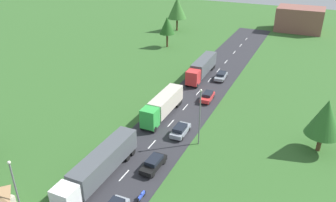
{
  "coord_description": "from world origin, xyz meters",
  "views": [
    {
      "loc": [
        19.25,
        -15.42,
        27.49
      ],
      "look_at": [
        -1.99,
        30.83,
        2.24
      ],
      "focal_mm": 35.77,
      "sensor_mm": 36.0,
      "label": 1
    }
  ],
  "objects_px": {
    "truck_third": "(202,67)",
    "lamppost_lead": "(15,188)",
    "car_fourth": "(208,96)",
    "tree_birch": "(325,118)",
    "truck_lead": "(99,166)",
    "motorcycle_courier": "(142,196)",
    "car_third": "(180,130)",
    "tree_pine": "(167,26)",
    "distant_building": "(300,19)",
    "tree_maple": "(177,8)",
    "lamppost_second": "(200,115)",
    "car_second": "(154,163)",
    "truck_second": "(163,105)",
    "car_fifth": "(221,76)"
  },
  "relations": [
    {
      "from": "tree_birch",
      "to": "car_fifth",
      "type": "bearing_deg",
      "value": 135.88
    },
    {
      "from": "car_second",
      "to": "distant_building",
      "type": "xyz_separation_m",
      "value": [
        10.01,
        82.5,
        2.84
      ]
    },
    {
      "from": "car_fifth",
      "to": "car_second",
      "type": "bearing_deg",
      "value": -88.71
    },
    {
      "from": "motorcycle_courier",
      "to": "tree_pine",
      "type": "distance_m",
      "value": 59.68
    },
    {
      "from": "car_fourth",
      "to": "tree_pine",
      "type": "height_order",
      "value": "tree_pine"
    },
    {
      "from": "car_third",
      "to": "car_fifth",
      "type": "height_order",
      "value": "car_third"
    },
    {
      "from": "car_fourth",
      "to": "lamppost_second",
      "type": "relative_size",
      "value": 0.49
    },
    {
      "from": "truck_second",
      "to": "tree_pine",
      "type": "xyz_separation_m",
      "value": [
        -15.85,
        36.04,
        3.72
      ]
    },
    {
      "from": "car_fourth",
      "to": "lamppost_lead",
      "type": "height_order",
      "value": "lamppost_lead"
    },
    {
      "from": "car_second",
      "to": "tree_maple",
      "type": "relative_size",
      "value": 0.44
    },
    {
      "from": "car_fifth",
      "to": "tree_pine",
      "type": "relative_size",
      "value": 0.56
    },
    {
      "from": "truck_third",
      "to": "car_fourth",
      "type": "bearing_deg",
      "value": -65.36
    },
    {
      "from": "car_fourth",
      "to": "motorcycle_courier",
      "type": "distance_m",
      "value": 27.9
    },
    {
      "from": "tree_pine",
      "to": "distant_building",
      "type": "bearing_deg",
      "value": 46.95
    },
    {
      "from": "car_fourth",
      "to": "truck_third",
      "type": "bearing_deg",
      "value": 114.64
    },
    {
      "from": "truck_lead",
      "to": "truck_second",
      "type": "relative_size",
      "value": 1.23
    },
    {
      "from": "car_second",
      "to": "car_fifth",
      "type": "xyz_separation_m",
      "value": [
        -0.74,
        33.04,
        -0.01
      ]
    },
    {
      "from": "motorcycle_courier",
      "to": "lamppost_second",
      "type": "xyz_separation_m",
      "value": [
        2.01,
        13.68,
        4.34
      ]
    },
    {
      "from": "truck_second",
      "to": "car_second",
      "type": "relative_size",
      "value": 2.58
    },
    {
      "from": "motorcycle_courier",
      "to": "lamppost_second",
      "type": "distance_m",
      "value": 14.49
    },
    {
      "from": "car_fifth",
      "to": "tree_pine",
      "type": "distance_m",
      "value": 26.44
    },
    {
      "from": "tree_maple",
      "to": "tree_pine",
      "type": "bearing_deg",
      "value": -75.38
    },
    {
      "from": "truck_lead",
      "to": "motorcycle_courier",
      "type": "distance_m",
      "value": 6.64
    },
    {
      "from": "truck_second",
      "to": "car_fifth",
      "type": "height_order",
      "value": "truck_second"
    },
    {
      "from": "car_fourth",
      "to": "lamppost_lead",
      "type": "distance_m",
      "value": 37.02
    },
    {
      "from": "car_third",
      "to": "lamppost_lead",
      "type": "distance_m",
      "value": 24.62
    },
    {
      "from": "car_third",
      "to": "tree_birch",
      "type": "xyz_separation_m",
      "value": [
        19.4,
        4.46,
        4.41
      ]
    },
    {
      "from": "truck_lead",
      "to": "tree_birch",
      "type": "xyz_separation_m",
      "value": [
        24.41,
        18.26,
        3.13
      ]
    },
    {
      "from": "car_fifth",
      "to": "lamppost_lead",
      "type": "height_order",
      "value": "lamppost_lead"
    },
    {
      "from": "car_fourth",
      "to": "distant_building",
      "type": "xyz_separation_m",
      "value": [
        10.08,
        60.35,
        2.83
      ]
    },
    {
      "from": "truck_third",
      "to": "tree_birch",
      "type": "bearing_deg",
      "value": -38.53
    },
    {
      "from": "tree_pine",
      "to": "distant_building",
      "type": "distance_m",
      "value": 45.31
    },
    {
      "from": "car_third",
      "to": "lamppost_second",
      "type": "relative_size",
      "value": 0.5
    },
    {
      "from": "car_fourth",
      "to": "motorcycle_courier",
      "type": "xyz_separation_m",
      "value": [
        1.39,
        -27.86,
        -0.32
      ]
    },
    {
      "from": "car_third",
      "to": "car_fourth",
      "type": "relative_size",
      "value": 1.01
    },
    {
      "from": "tree_pine",
      "to": "lamppost_lead",
      "type": "bearing_deg",
      "value": -79.22
    },
    {
      "from": "truck_third",
      "to": "lamppost_lead",
      "type": "xyz_separation_m",
      "value": [
        -3.85,
        -46.6,
        2.15
      ]
    },
    {
      "from": "car_second",
      "to": "distant_building",
      "type": "height_order",
      "value": "distant_building"
    },
    {
      "from": "car_third",
      "to": "tree_birch",
      "type": "distance_m",
      "value": 20.39
    },
    {
      "from": "tree_maple",
      "to": "distant_building",
      "type": "height_order",
      "value": "tree_maple"
    },
    {
      "from": "lamppost_lead",
      "to": "tree_maple",
      "type": "height_order",
      "value": "tree_maple"
    },
    {
      "from": "lamppost_lead",
      "to": "distant_building",
      "type": "distance_m",
      "value": 97.98
    },
    {
      "from": "motorcycle_courier",
      "to": "lamppost_lead",
      "type": "bearing_deg",
      "value": -142.11
    },
    {
      "from": "tree_maple",
      "to": "truck_third",
      "type": "bearing_deg",
      "value": -58.85
    },
    {
      "from": "lamppost_lead",
      "to": "tree_maple",
      "type": "xyz_separation_m",
      "value": [
        -16.49,
        80.24,
        2.8
      ]
    },
    {
      "from": "car_second",
      "to": "truck_lead",
      "type": "bearing_deg",
      "value": -136.83
    },
    {
      "from": "car_fifth",
      "to": "motorcycle_courier",
      "type": "height_order",
      "value": "car_fifth"
    },
    {
      "from": "lamppost_lead",
      "to": "tree_birch",
      "type": "xyz_separation_m",
      "value": [
        28.25,
        27.17,
        0.98
      ]
    },
    {
      "from": "truck_third",
      "to": "car_third",
      "type": "relative_size",
      "value": 3.15
    },
    {
      "from": "car_second",
      "to": "car_fourth",
      "type": "distance_m",
      "value": 22.15
    }
  ]
}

